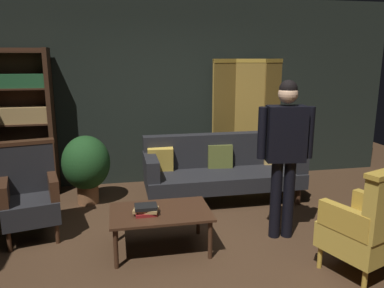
% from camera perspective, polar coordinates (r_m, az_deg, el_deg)
% --- Properties ---
extents(ground_plane, '(10.00, 10.00, 0.00)m').
position_cam_1_polar(ground_plane, '(3.93, 2.42, -16.27)').
color(ground_plane, '#3D2819').
extents(back_wall, '(7.20, 0.10, 2.80)m').
position_cam_1_polar(back_wall, '(5.86, -3.25, 7.86)').
color(back_wall, black).
rests_on(back_wall, ground_plane).
extents(folding_screen, '(1.27, 0.33, 1.90)m').
position_cam_1_polar(folding_screen, '(6.06, 8.59, 3.96)').
color(folding_screen, olive).
rests_on(folding_screen, ground_plane).
extents(bookshelf, '(0.90, 0.32, 2.05)m').
position_cam_1_polar(bookshelf, '(5.74, -24.60, 3.33)').
color(bookshelf, '#382114').
rests_on(bookshelf, ground_plane).
extents(velvet_couch, '(2.12, 0.78, 0.88)m').
position_cam_1_polar(velvet_couch, '(5.19, 4.52, -3.48)').
color(velvet_couch, '#382114').
rests_on(velvet_couch, ground_plane).
extents(coffee_table, '(1.00, 0.64, 0.42)m').
position_cam_1_polar(coffee_table, '(3.86, -4.78, -10.69)').
color(coffee_table, '#382114').
rests_on(coffee_table, ground_plane).
extents(armchair_gilt_accent, '(0.74, 0.74, 1.04)m').
position_cam_1_polar(armchair_gilt_accent, '(3.71, 25.11, -11.04)').
color(armchair_gilt_accent, '#B78E33').
rests_on(armchair_gilt_accent, ground_plane).
extents(armchair_wing_left, '(0.69, 0.69, 1.04)m').
position_cam_1_polar(armchair_wing_left, '(4.45, -23.35, -6.87)').
color(armchair_wing_left, '#382114').
rests_on(armchair_wing_left, ground_plane).
extents(standing_figure, '(0.59, 0.26, 1.70)m').
position_cam_1_polar(standing_figure, '(4.04, 13.91, -0.22)').
color(standing_figure, black).
rests_on(standing_figure, ground_plane).
extents(potted_plant, '(0.63, 0.63, 0.92)m').
position_cam_1_polar(potted_plant, '(5.19, -15.70, -3.05)').
color(potted_plant, brown).
rests_on(potted_plant, ground_plane).
extents(book_red_leather, '(0.21, 0.18, 0.03)m').
position_cam_1_polar(book_red_leather, '(3.78, -6.97, -10.28)').
color(book_red_leather, maroon).
rests_on(book_red_leather, coffee_table).
extents(book_tan_leather, '(0.27, 0.21, 0.03)m').
position_cam_1_polar(book_tan_leather, '(3.77, -6.98, -9.86)').
color(book_tan_leather, '#9E7A47').
rests_on(book_tan_leather, book_red_leather).
extents(book_black_cloth, '(0.22, 0.17, 0.03)m').
position_cam_1_polar(book_black_cloth, '(3.75, -6.99, -9.41)').
color(book_black_cloth, black).
rests_on(book_black_cloth, book_tan_leather).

